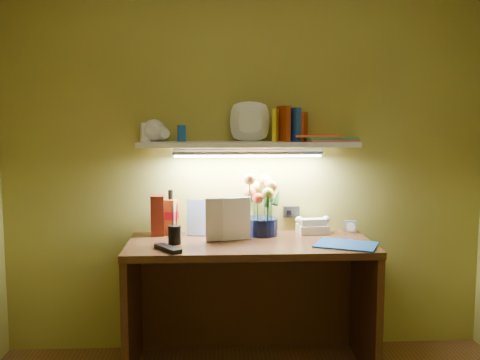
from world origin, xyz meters
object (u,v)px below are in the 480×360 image
flower_bouquet (261,205)px  desk (250,305)px  telephone (312,225)px  whisky_bottle (171,212)px  desk_clock (350,226)px

flower_bouquet → desk: bearing=-113.3°
telephone → whisky_bottle: size_ratio=0.65×
desk → flower_bouquet: 0.59m
flower_bouquet → telephone: bearing=4.4°
desk → whisky_bottle: 0.73m
telephone → desk_clock: (0.24, 0.02, -0.02)m
whisky_bottle → telephone: bearing=-1.2°
flower_bouquet → telephone: flower_bouquet is taller
flower_bouquet → whisky_bottle: (-0.54, 0.04, -0.04)m
telephone → desk_clock: bearing=-1.5°
flower_bouquet → desk_clock: size_ratio=4.90×
desk → flower_bouquet: flower_bouquet is taller
desk → flower_bouquet: (0.08, 0.18, 0.56)m
flower_bouquet → desk_clock: 0.58m
telephone → whisky_bottle: 0.87m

